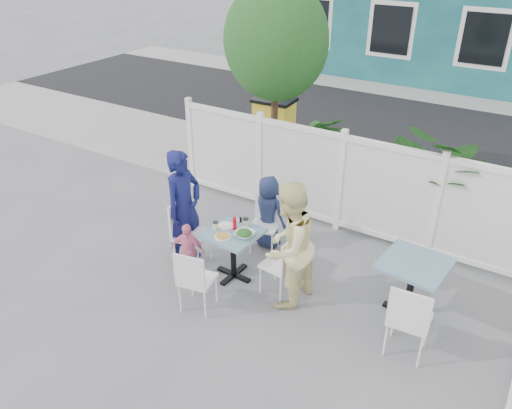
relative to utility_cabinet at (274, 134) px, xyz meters
The scene contains 28 objects.
ground 4.52m from the utility_cabinet, 63.35° to the right, with size 80.00×80.00×0.00m, color slate.
near_sidewalk 2.12m from the utility_cabinet, ahead, with size 24.00×2.60×0.01m, color gray.
street 4.09m from the utility_cabinet, 60.17° to the left, with size 24.00×5.00×0.01m, color black.
far_sidewalk 6.93m from the utility_cabinet, 73.08° to the left, with size 24.00×1.60×0.01m, color gray.
fence_back 2.65m from the utility_cabinet, 37.21° to the right, with size 5.86×0.08×1.60m.
tree 2.10m from the utility_cabinet, 59.81° to the right, with size 1.80×1.62×3.59m.
utility_cabinet is the anchor object (origin of this frame).
potted_shrub_a 1.68m from the utility_cabinet, 32.49° to the right, with size 0.88×0.88×1.57m, color #144318.
potted_shrub_b 3.64m from the utility_cabinet, 16.00° to the right, with size 1.67×1.45×1.86m, color #144318.
main_table 3.79m from the utility_cabinet, 68.12° to the right, with size 0.71×0.71×0.72m.
spare_table 4.77m from the utility_cabinet, 39.46° to the right, with size 0.82×0.82×0.79m.
chair_left 3.67m from the utility_cabinet, 79.35° to the right, with size 0.51×0.52×0.99m.
chair_right 4.10m from the utility_cabinet, 58.11° to the right, with size 0.42×0.43×0.88m.
chair_back 3.04m from the utility_cabinet, 61.99° to the right, with size 0.47×0.46×0.86m.
chair_near 4.58m from the utility_cabinet, 72.07° to the right, with size 0.47×0.46×0.89m.
chair_spare 5.37m from the utility_cabinet, 44.04° to the right, with size 0.47×0.46×0.98m.
man 3.59m from the utility_cabinet, 80.22° to the right, with size 0.62×0.41×1.70m, color #131751.
woman 4.25m from the utility_cabinet, 57.49° to the right, with size 0.82×0.64×1.68m, color #F8E05D.
boy 2.94m from the utility_cabinet, 61.37° to the right, with size 0.55×0.36×1.13m, color #1C2648.
toddler 3.94m from the utility_cabinet, 77.05° to the right, with size 0.49×0.20×0.83m, color pink.
plate_main 3.94m from the utility_cabinet, 69.59° to the right, with size 0.22×0.22×0.01m, color white.
plate_side 3.67m from the utility_cabinet, 70.02° to the right, with size 0.22×0.22×0.01m, color white.
salad_bowl 3.87m from the utility_cabinet, 65.56° to the right, with size 0.26×0.26×0.06m, color white.
coffee_cup_a 3.78m from the utility_cabinet, 71.70° to the right, with size 0.07×0.07×0.11m, color beige.
coffee_cup_b 3.64m from the utility_cabinet, 65.81° to the right, with size 0.08×0.08×0.12m, color beige.
ketchup_bottle 3.72m from the utility_cabinet, 67.93° to the right, with size 0.05×0.05×0.17m, color red.
salt_shaker 3.56m from the utility_cabinet, 67.87° to the right, with size 0.03×0.03×0.07m, color white.
pepper_shaker 3.52m from the utility_cabinet, 67.26° to the right, with size 0.03×0.03×0.07m, color black.
Camera 1 is at (2.62, -4.09, 4.25)m, focal length 35.00 mm.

